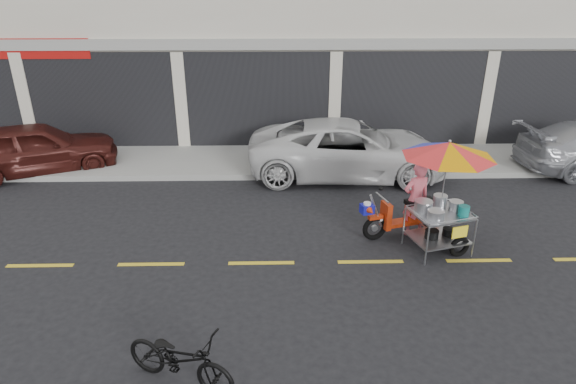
{
  "coord_description": "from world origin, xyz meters",
  "views": [
    {
      "loc": [
        -1.68,
        -7.51,
        4.71
      ],
      "look_at": [
        -1.5,
        0.6,
        1.15
      ],
      "focal_mm": 30.0,
      "sensor_mm": 36.0,
      "label": 1
    }
  ],
  "objects_px": {
    "maroon_sedan": "(36,148)",
    "white_pickup": "(349,149)",
    "near_bicycle": "(180,358)",
    "food_vendor_rig": "(434,178)"
  },
  "relations": [
    {
      "from": "maroon_sedan",
      "to": "white_pickup",
      "type": "relative_size",
      "value": 0.78
    },
    {
      "from": "maroon_sedan",
      "to": "food_vendor_rig",
      "type": "distance_m",
      "value": 10.13
    },
    {
      "from": "white_pickup",
      "to": "food_vendor_rig",
      "type": "distance_m",
      "value": 3.87
    },
    {
      "from": "food_vendor_rig",
      "to": "maroon_sedan",
      "type": "bearing_deg",
      "value": 140.57
    },
    {
      "from": "maroon_sedan",
      "to": "near_bicycle",
      "type": "relative_size",
      "value": 2.59
    },
    {
      "from": "food_vendor_rig",
      "to": "white_pickup",
      "type": "bearing_deg",
      "value": 89.88
    },
    {
      "from": "white_pickup",
      "to": "food_vendor_rig",
      "type": "xyz_separation_m",
      "value": [
        1.04,
        -3.67,
        0.65
      ]
    },
    {
      "from": "near_bicycle",
      "to": "food_vendor_rig",
      "type": "height_order",
      "value": "food_vendor_rig"
    },
    {
      "from": "near_bicycle",
      "to": "white_pickup",
      "type": "bearing_deg",
      "value": 1.24
    },
    {
      "from": "maroon_sedan",
      "to": "near_bicycle",
      "type": "xyz_separation_m",
      "value": [
        5.14,
        -7.54,
        -0.28
      ]
    }
  ]
}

